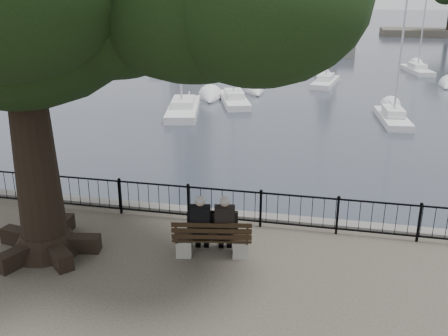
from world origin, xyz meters
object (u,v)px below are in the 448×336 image
(person_left, at_px, (201,226))
(person_right, at_px, (225,227))
(bench, at_px, (212,243))
(lion_monument, at_px, (330,37))

(person_left, distance_m, person_right, 0.57)
(bench, bearing_deg, person_left, 169.02)
(lion_monument, bearing_deg, bench, -92.21)
(bench, relative_size, person_right, 1.24)
(person_left, bearing_deg, bench, -10.98)
(bench, height_order, lion_monument, lion_monument)
(person_left, bearing_deg, lion_monument, 87.46)
(person_right, bearing_deg, lion_monument, 88.11)
(person_left, distance_m, lion_monument, 49.22)
(bench, distance_m, person_right, 0.49)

